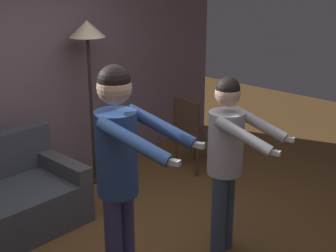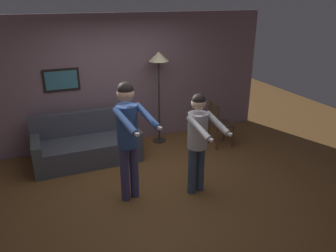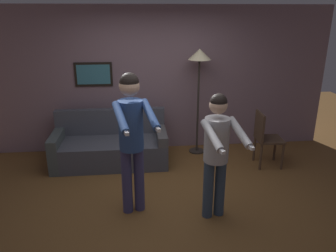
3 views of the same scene
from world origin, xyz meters
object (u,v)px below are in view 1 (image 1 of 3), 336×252
(person_standing_left, at_px, (120,162))
(person_standing_right, at_px, (227,152))
(torchiere_lamp, at_px, (88,44))
(dining_chair_distant, at_px, (192,130))

(person_standing_left, distance_m, person_standing_right, 1.04)
(person_standing_left, bearing_deg, torchiere_lamp, 57.44)
(person_standing_right, distance_m, dining_chair_distant, 1.85)
(person_standing_left, xyz_separation_m, dining_chair_distant, (2.17, 1.16, -0.59))
(person_standing_right, bearing_deg, torchiere_lamp, 85.50)
(dining_chair_distant, bearing_deg, person_standing_right, -130.49)
(person_standing_left, height_order, dining_chair_distant, person_standing_left)
(torchiere_lamp, height_order, person_standing_right, torchiere_lamp)
(person_standing_right, bearing_deg, dining_chair_distant, 49.51)
(torchiere_lamp, height_order, dining_chair_distant, torchiere_lamp)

